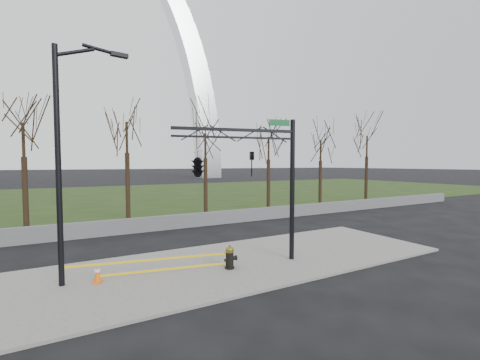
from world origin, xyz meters
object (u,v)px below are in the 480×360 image
fire_hydrant (230,258)px  traffic_cone (97,274)px  street_light (66,148)px  traffic_signal_mast (217,164)px

fire_hydrant → traffic_cone: bearing=170.5°
traffic_cone → street_light: size_ratio=0.07×
fire_hydrant → traffic_signal_mast: 3.67m
traffic_cone → street_light: street_light is taller
fire_hydrant → street_light: street_light is taller
fire_hydrant → traffic_signal_mast: bearing=121.9°
street_light → traffic_cone: bearing=-28.8°
street_light → traffic_signal_mast: size_ratio=1.37×
fire_hydrant → street_light: (-5.46, 1.23, 4.17)m
traffic_cone → traffic_signal_mast: 5.73m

